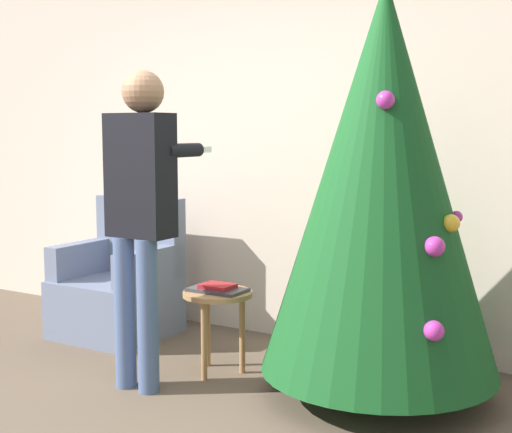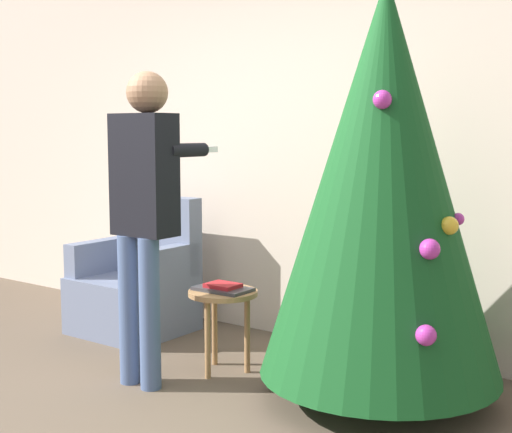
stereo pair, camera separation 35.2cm
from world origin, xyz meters
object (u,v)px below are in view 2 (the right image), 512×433
Objects in this scene: armchair at (138,285)px; side_stool at (223,304)px; christmas_tree at (383,180)px; person_standing at (144,199)px.

armchair reaches higher than side_stool.
christmas_tree reaches higher than side_stool.
christmas_tree is 2.25m from armchair.
armchair is at bearing 137.93° from person_standing.
person_standing is 3.56× the size of side_stool.
armchair is at bearing 161.99° from side_stool.
christmas_tree is 1.26× the size of person_standing.
christmas_tree is 2.31× the size of armchair.
christmas_tree is at bearing 24.20° from person_standing.
person_standing is 0.81m from side_stool.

